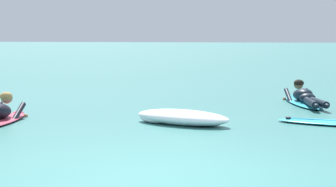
{
  "coord_description": "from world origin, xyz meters",
  "views": [
    {
      "loc": [
        0.77,
        -6.58,
        1.58
      ],
      "look_at": [
        -0.75,
        5.42,
        0.32
      ],
      "focal_mm": 66.09,
      "sensor_mm": 36.0,
      "label": 1
    }
  ],
  "objects": [
    {
      "name": "ground_plane",
      "position": [
        0.0,
        10.0,
        0.0
      ],
      "size": [
        120.0,
        120.0,
        0.0
      ],
      "primitive_type": "plane",
      "color": "#387A75"
    },
    {
      "name": "surfer_far",
      "position": [
        2.0,
        6.63,
        0.13
      ],
      "size": [
        0.9,
        2.7,
        0.54
      ],
      "color": "#2DB2D1",
      "rests_on": "ground"
    },
    {
      "name": "whitewater_mid_left",
      "position": [
        -0.27,
        3.58,
        0.11
      ],
      "size": [
        1.84,
        1.31,
        0.25
      ],
      "color": "white",
      "rests_on": "ground"
    }
  ]
}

